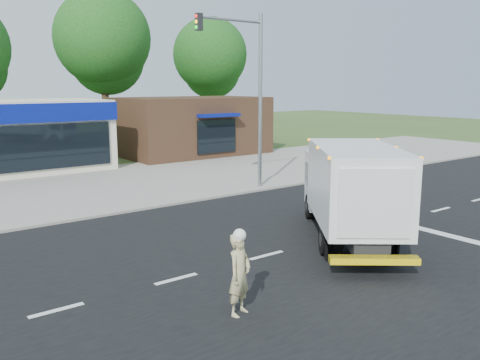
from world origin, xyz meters
The scene contains 10 objects.
ground centered at (0.00, 0.00, 0.00)m, with size 120.00×120.00×0.00m, color #385123.
road_asphalt centered at (0.00, 0.00, 0.00)m, with size 60.00×14.00×0.02m, color black.
sidewalk centered at (0.00, 8.20, 0.06)m, with size 60.00×2.40×0.12m, color gray.
parking_apron centered at (0.00, 14.00, 0.01)m, with size 60.00×9.00×0.02m, color gray.
lane_markings centered at (1.35, -1.35, 0.02)m, with size 55.20×7.00×0.01m.
ems_box_truck centered at (0.03, -0.42, 1.78)m, with size 6.00×6.81×3.09m.
emergency_worker centered at (-5.91, -2.55, 0.93)m, with size 0.77×0.64×1.91m.
brown_storefront centered at (7.00, 19.98, 2.00)m, with size 10.00×6.70×4.00m.
traffic_signal_pole centered at (2.35, 7.60, 4.92)m, with size 3.51×0.25×8.00m.
background_trees centered at (-0.85, 28.16, 7.38)m, with size 36.77×7.39×12.10m.
Camera 1 is at (-12.08, -10.66, 4.86)m, focal length 38.00 mm.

